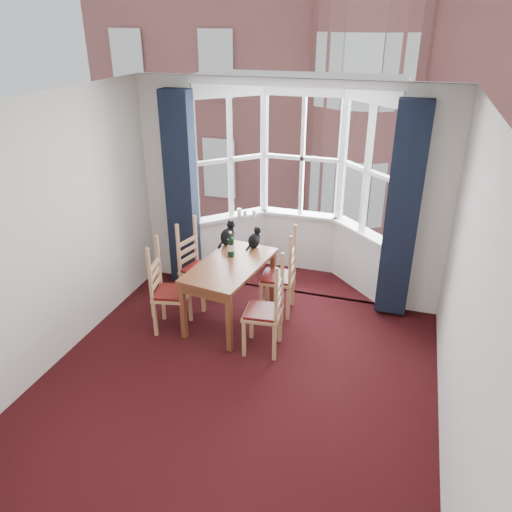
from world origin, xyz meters
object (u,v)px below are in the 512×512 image
at_px(cat_left, 228,235).
at_px(cat_right, 254,240).
at_px(chair_left_near, 164,293).
at_px(chair_right_far, 285,279).
at_px(candle_extra, 254,213).
at_px(dining_table, 230,271).
at_px(candle_tall, 239,212).
at_px(candle_short, 245,213).
at_px(chair_right_near, 271,314).
at_px(chair_left_far, 194,269).
at_px(wine_bottle, 231,246).

relative_size(cat_left, cat_right, 1.17).
relative_size(chair_left_near, cat_left, 2.80).
distance_m(chair_right_far, candle_extra, 1.28).
bearing_deg(chair_left_near, dining_table, 32.32).
bearing_deg(candle_tall, candle_extra, 13.48).
height_order(dining_table, chair_right_far, chair_right_far).
bearing_deg(chair_right_far, candle_tall, 135.01).
height_order(cat_right, candle_short, cat_right).
relative_size(chair_right_near, chair_right_far, 1.00).
relative_size(chair_left_near, chair_right_far, 1.00).
xyz_separation_m(chair_left_far, cat_right, (0.74, 0.27, 0.40)).
bearing_deg(chair_left_far, dining_table, -24.33).
relative_size(chair_right_near, cat_right, 3.29).
distance_m(chair_right_far, candle_short, 1.34).
height_order(cat_left, candle_tall, cat_left).
height_order(chair_left_far, cat_left, cat_left).
relative_size(cat_left, candle_extra, 3.30).
xyz_separation_m(chair_right_far, cat_left, (-0.82, 0.18, 0.42)).
bearing_deg(cat_right, candle_short, 116.72).
height_order(dining_table, wine_bottle, wine_bottle).
bearing_deg(cat_right, chair_right_far, -22.49).
relative_size(chair_left_far, chair_right_near, 1.00).
bearing_deg(chair_left_far, chair_right_far, 3.89).
bearing_deg(chair_left_near, cat_right, 50.22).
bearing_deg(wine_bottle, dining_table, -72.88).
bearing_deg(chair_left_far, candle_extra, 64.96).
bearing_deg(chair_right_far, cat_left, 167.71).
height_order(chair_left_far, cat_right, cat_right).
bearing_deg(chair_right_far, candle_extra, 126.25).
height_order(chair_left_near, chair_right_far, same).
relative_size(chair_right_near, candle_short, 10.69).
distance_m(chair_right_far, cat_right, 0.64).
bearing_deg(chair_left_far, chair_left_near, -96.14).
distance_m(chair_left_far, chair_right_near, 1.47).
bearing_deg(cat_right, wine_bottle, -119.32).
distance_m(dining_table, chair_right_near, 0.83).
bearing_deg(wine_bottle, cat_left, 116.19).
height_order(chair_left_near, cat_right, cat_right).
height_order(chair_left_near, chair_right_near, same).
height_order(dining_table, candle_extra, candle_extra).
bearing_deg(cat_right, candle_tall, 122.21).
relative_size(dining_table, chair_right_near, 1.52).
distance_m(cat_right, candle_extra, 0.82).
relative_size(cat_right, candle_short, 3.25).
bearing_deg(cat_left, chair_right_far, -12.29).
xyz_separation_m(chair_right_far, candle_extra, (-0.71, 0.97, 0.45)).
bearing_deg(chair_right_far, wine_bottle, -166.69).
bearing_deg(cat_right, chair_left_near, -129.78).
height_order(dining_table, chair_left_near, chair_left_near).
height_order(wine_bottle, candle_short, wine_bottle).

